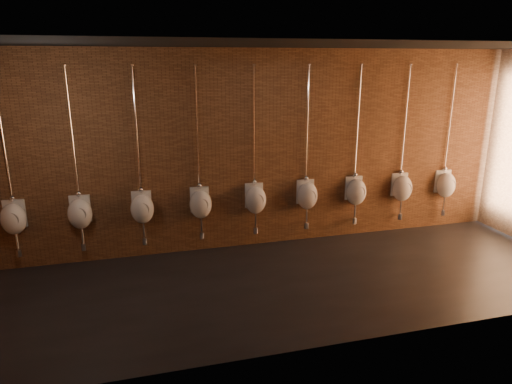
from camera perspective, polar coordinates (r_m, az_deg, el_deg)
The scene contains 11 objects.
ground at distance 6.60m, azimuth 5.33°, elevation -11.10°, with size 8.50×8.50×0.00m, color black.
room_shell at distance 5.96m, azimuth 5.84°, elevation 6.37°, with size 8.54×3.04×3.22m.
urinal_0 at distance 7.42m, azimuth -28.05°, elevation -2.82°, with size 0.38×0.34×2.71m.
urinal_1 at distance 7.26m, azimuth -21.15°, elevation -2.37°, with size 0.38×0.34×2.71m.
urinal_2 at distance 7.20m, azimuth -14.04°, elevation -1.88°, with size 0.38×0.34×2.71m.
urinal_3 at distance 7.26m, azimuth -6.95°, elevation -1.35°, with size 0.38×0.34×2.71m.
urinal_4 at distance 7.43m, azimuth -0.07°, elevation -0.83°, with size 0.38×0.34×2.71m.
urinal_5 at distance 7.70m, azimuth 6.41°, elevation -0.32°, with size 0.38×0.34×2.71m.
urinal_6 at distance 8.06m, azimuth 12.38°, elevation 0.15°, with size 0.38×0.34×2.71m.
urinal_7 at distance 8.50m, azimuth 17.79°, elevation 0.58°, with size 0.38×0.34×2.71m.
urinal_8 at distance 9.01m, azimuth 22.63°, elevation 0.96°, with size 0.38×0.34×2.71m.
Camera 1 is at (-2.08, -5.49, 3.02)m, focal length 32.00 mm.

